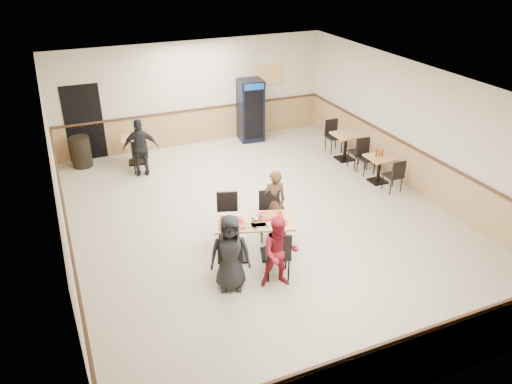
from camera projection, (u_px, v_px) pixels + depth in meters
name	position (u px, v px, depth m)	size (l,w,h in m)	color
ground	(264.00, 220.00, 10.94)	(10.00, 10.00, 0.00)	beige
room_shell	(286.00, 144.00, 13.38)	(10.00, 10.00, 10.00)	silver
main_table	(254.00, 233.00, 9.47)	(1.66, 1.19, 0.80)	black
main_chairs	(251.00, 234.00, 9.48)	(1.82, 2.09, 1.02)	black
diner_woman_left	(230.00, 253.00, 8.55)	(0.70, 0.46, 1.44)	black
diner_woman_right	(280.00, 253.00, 8.63)	(0.66, 0.51, 1.36)	maroon
diner_man_opposite	(274.00, 202.00, 10.24)	(0.51, 0.33, 1.39)	#513522
lone_diner	(141.00, 148.00, 12.66)	(0.88, 0.37, 1.51)	black
tabletop_clutter	(252.00, 221.00, 9.28)	(1.36, 0.75, 0.12)	red
side_table_near	(379.00, 165.00, 12.43)	(0.65, 0.65, 0.69)	black
side_table_near_chair_south	(393.00, 175.00, 11.99)	(0.40, 0.40, 0.87)	black
side_table_near_chair_north	(367.00, 158.00, 12.89)	(0.40, 0.40, 0.87)	black
side_table_far	(346.00, 143.00, 13.67)	(0.71, 0.71, 0.75)	black
side_table_far_chair_south	(358.00, 151.00, 13.20)	(0.44, 0.44, 0.94)	black
side_table_far_chair_north	(334.00, 136.00, 14.17)	(0.44, 0.44, 0.94)	black
condiment_caddy	(379.00, 153.00, 12.31)	(0.23, 0.06, 0.20)	#AE340C
back_table	(135.00, 146.00, 13.47)	(0.80, 0.80, 0.74)	black
back_table_chair_lone	(140.00, 155.00, 12.99)	(0.44, 0.44, 0.94)	black
pepsi_cooler	(251.00, 110.00, 14.83)	(0.76, 0.76, 1.84)	black
trash_bin	(81.00, 152.00, 13.30)	(0.53, 0.53, 0.83)	black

